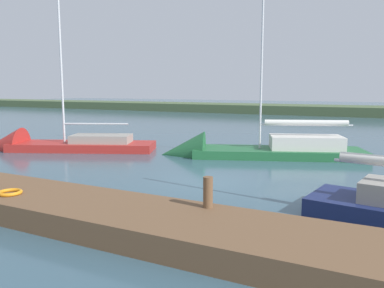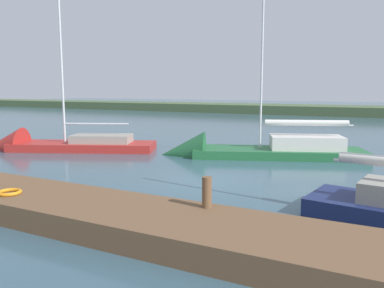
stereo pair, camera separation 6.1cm
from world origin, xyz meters
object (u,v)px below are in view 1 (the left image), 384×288
at_px(mooring_post_near, 208,192).
at_px(life_ring_buoy, 10,192).
at_px(sailboat_far_left, 244,154).
at_px(sailboat_outer_mooring, 51,147).

relative_size(mooring_post_near, life_ring_buoy, 1.17).
xyz_separation_m(mooring_post_near, sailboat_far_left, (2.88, -10.66, -0.84)).
xyz_separation_m(mooring_post_near, life_ring_buoy, (5.39, 1.40, -0.34)).
bearing_deg(life_ring_buoy, mooring_post_near, -165.41).
bearing_deg(sailboat_outer_mooring, mooring_post_near, 126.75).
xyz_separation_m(sailboat_far_left, sailboat_outer_mooring, (10.63, 3.05, 0.04)).
relative_size(life_ring_buoy, sailboat_outer_mooring, 0.05).
distance_m(mooring_post_near, sailboat_far_left, 11.07).
height_order(life_ring_buoy, sailboat_far_left, sailboat_far_left).
bearing_deg(sailboat_far_left, life_ring_buoy, 57.09).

